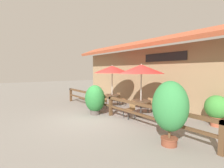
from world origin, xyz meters
name	(u,v)px	position (x,y,z in m)	size (l,w,h in m)	color
ground_plane	(92,119)	(0.00, 0.00, 0.00)	(60.00, 60.00, 0.00)	gray
building_facade	(152,72)	(0.00, 4.10, 2.17)	(14.28, 1.49, 4.23)	#997A56
patio_railing	(111,102)	(0.00, 1.05, 0.70)	(10.40, 0.14, 0.95)	brown
patio_umbrella_near	(112,69)	(-1.68, 2.34, 2.33)	(2.26, 2.26, 2.60)	#B7B2A8
dining_table_near	(112,97)	(-1.68, 2.34, 0.61)	(0.97, 0.97, 0.77)	#4C3826
chair_near_streetside	(103,101)	(-1.63, 1.64, 0.46)	(0.45, 0.45, 0.84)	olive
chair_near_wallside	(120,98)	(-1.73, 3.05, 0.46)	(0.51, 0.51, 0.84)	olive
patio_umbrella_middle	(141,69)	(0.88, 2.29, 2.33)	(2.26, 2.26, 2.60)	#B7B2A8
dining_table_middle	(141,103)	(0.88, 2.29, 0.61)	(0.97, 0.97, 0.77)	#4C3826
chair_middle_streetside	(130,108)	(0.94, 1.52, 0.46)	(0.45, 0.45, 0.84)	olive
chair_middle_wallside	(152,105)	(0.96, 3.06, 0.46)	(0.46, 0.46, 0.84)	olive
potted_plant_small_flowering	(170,108)	(3.92, 0.45, 1.16)	(1.10, 0.99, 1.96)	brown
potted_plant_entrance_palm	(95,99)	(-0.67, 0.52, 0.80)	(1.10, 0.99, 1.52)	#564C47
potted_plant_broad_leaf	(216,108)	(3.89, 3.55, 0.74)	(0.92, 0.83, 1.27)	#9E4C33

